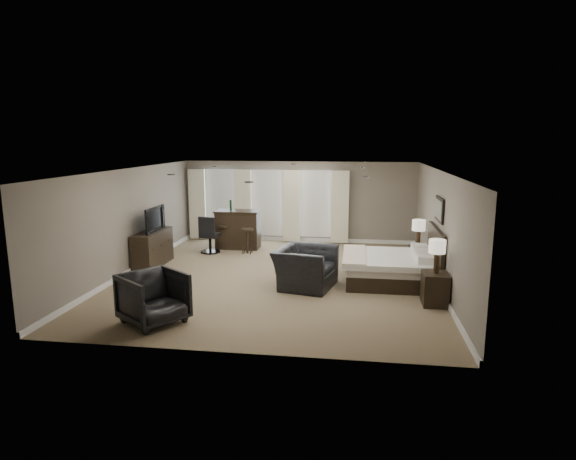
# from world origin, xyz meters

# --- Properties ---
(room) EXTENTS (7.60, 8.60, 2.64)m
(room) POSITION_xyz_m (0.00, 0.00, 1.30)
(room) COLOR #77674C
(room) RESTS_ON ground
(window_bay) EXTENTS (5.25, 0.20, 2.30)m
(window_bay) POSITION_xyz_m (-1.00, 4.11, 1.20)
(window_bay) COLOR silver
(window_bay) RESTS_ON room
(bed) EXTENTS (2.08, 1.98, 1.32)m
(bed) POSITION_xyz_m (2.58, -0.03, 0.66)
(bed) COLOR silver
(bed) RESTS_ON ground
(nightstand_near) EXTENTS (0.49, 0.60, 0.66)m
(nightstand_near) POSITION_xyz_m (3.47, -1.48, 0.33)
(nightstand_near) COLOR black
(nightstand_near) RESTS_ON ground
(nightstand_far) EXTENTS (0.42, 0.51, 0.56)m
(nightstand_far) POSITION_xyz_m (3.47, 1.42, 0.28)
(nightstand_far) COLOR black
(nightstand_far) RESTS_ON ground
(lamp_near) EXTENTS (0.33, 0.33, 0.69)m
(lamp_near) POSITION_xyz_m (3.47, -1.48, 1.00)
(lamp_near) COLOR beige
(lamp_near) RESTS_ON nightstand_near
(lamp_far) EXTENTS (0.34, 0.34, 0.71)m
(lamp_far) POSITION_xyz_m (3.47, 1.42, 0.91)
(lamp_far) COLOR beige
(lamp_far) RESTS_ON nightstand_far
(wall_art) EXTENTS (0.04, 0.96, 0.56)m
(wall_art) POSITION_xyz_m (3.70, -0.03, 1.75)
(wall_art) COLOR slate
(wall_art) RESTS_ON room
(dresser) EXTENTS (0.52, 1.60, 0.93)m
(dresser) POSITION_xyz_m (-3.45, 0.62, 0.46)
(dresser) COLOR black
(dresser) RESTS_ON ground
(tv) EXTENTS (0.65, 1.13, 0.15)m
(tv) POSITION_xyz_m (-3.45, 0.62, 1.00)
(tv) COLOR black
(tv) RESTS_ON dresser
(armchair_near) EXTENTS (1.18, 1.54, 1.21)m
(armchair_near) POSITION_xyz_m (0.75, -0.64, 0.60)
(armchair_near) COLOR black
(armchair_near) RESTS_ON ground
(armchair_far) EXTENTS (1.36, 1.38, 1.04)m
(armchair_far) POSITION_xyz_m (-1.75, -3.23, 0.52)
(armchair_far) COLOR black
(armchair_far) RESTS_ON ground
(bar_counter) EXTENTS (1.35, 0.70, 1.18)m
(bar_counter) POSITION_xyz_m (-1.71, 2.97, 0.59)
(bar_counter) COLOR black
(bar_counter) RESTS_ON ground
(bar_stool_left) EXTENTS (0.41, 0.41, 0.75)m
(bar_stool_left) POSITION_xyz_m (-2.11, 2.73, 0.38)
(bar_stool_left) COLOR black
(bar_stool_left) RESTS_ON ground
(bar_stool_right) EXTENTS (0.38, 0.38, 0.74)m
(bar_stool_right) POSITION_xyz_m (-1.27, 2.31, 0.37)
(bar_stool_right) COLOR black
(bar_stool_right) RESTS_ON ground
(desk_chair) EXTENTS (0.61, 0.61, 1.11)m
(desk_chair) POSITION_xyz_m (-2.38, 2.25, 0.56)
(desk_chair) COLOR black
(desk_chair) RESTS_ON ground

